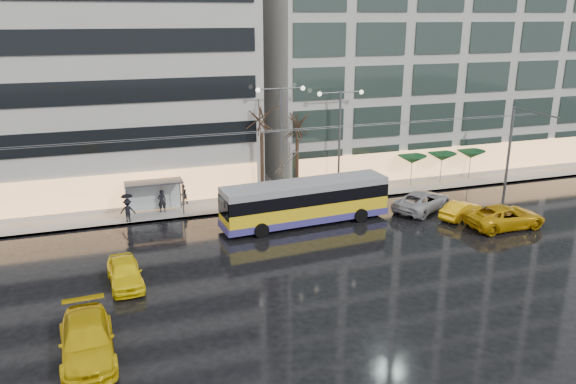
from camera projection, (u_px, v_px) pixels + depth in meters
name	position (u px, v px, depth m)	size (l,w,h in m)	color
ground	(303.00, 256.00, 35.13)	(140.00, 140.00, 0.00)	black
sidewalk	(270.00, 189.00, 48.38)	(80.00, 10.00, 0.15)	gray
kerb	(288.00, 207.00, 43.90)	(80.00, 0.10, 0.15)	slate
building_left	(31.00, 58.00, 44.13)	(34.00, 14.00, 22.00)	#AAA7A2
building_right	(422.00, 34.00, 54.24)	(32.00, 14.00, 25.00)	#AAA7A2
trolleybus	(305.00, 203.00, 40.13)	(12.40, 5.03, 5.68)	yellow
catenary	(280.00, 159.00, 41.33)	(42.24, 5.12, 7.00)	#595B60
bus_shelter	(149.00, 190.00, 41.68)	(4.20, 1.60, 2.51)	#595B60
street_lamp_near	(281.00, 128.00, 43.70)	(3.96, 0.36, 9.03)	#595B60
street_lamp_far	(340.00, 128.00, 45.29)	(3.96, 0.36, 8.53)	#595B60
tree_a	(261.00, 115.00, 43.10)	(3.20, 3.20, 8.40)	black
tree_b	(297.00, 121.00, 44.39)	(3.20, 3.20, 7.70)	black
parasol_a	(412.00, 160.00, 48.57)	(2.50, 2.50, 2.65)	#595B60
parasol_b	(442.00, 157.00, 49.48)	(2.50, 2.50, 2.65)	#595B60
parasol_c	(471.00, 154.00, 50.38)	(2.50, 2.50, 2.65)	#595B60
taxi_a	(125.00, 273.00, 31.14)	(1.75, 4.34, 1.48)	yellow
taxi_b	(461.00, 210.00, 41.47)	(1.35, 3.87, 1.27)	#FFB40D
taxi_c	(505.00, 217.00, 39.62)	(2.65, 5.74, 1.60)	#D0970A
taxi_d	(87.00, 340.00, 24.55)	(2.28, 5.60, 1.63)	gold
sedan_silver	(422.00, 201.00, 43.10)	(2.54, 5.52, 1.53)	#A8A8AC
pedestrian_a	(161.00, 194.00, 42.09)	(1.04, 1.06, 2.19)	black
pedestrian_b	(183.00, 194.00, 43.91)	(1.05, 0.99, 1.70)	black
pedestrian_c	(128.00, 207.00, 40.23)	(1.21, 0.98, 2.11)	black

